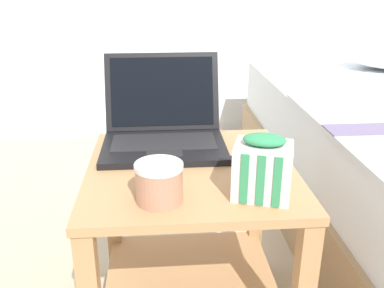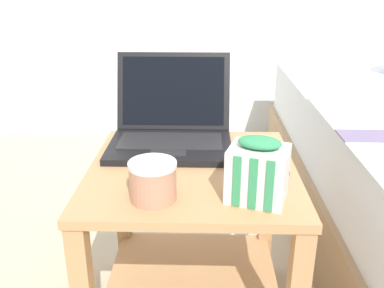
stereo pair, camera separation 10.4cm
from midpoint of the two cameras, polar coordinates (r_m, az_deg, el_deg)
name	(u,v)px [view 2 (the right image)]	position (r m, az deg, el deg)	size (l,w,h in m)	color
bedside_table	(192,227)	(1.19, 2.59, -11.09)	(0.53, 0.54, 0.50)	tan
laptop	(171,127)	(1.24, -0.40, 2.21)	(0.35, 0.32, 0.24)	black
mug_front_left	(153,178)	(0.93, -2.12, -4.67)	(0.11, 0.14, 0.09)	tan
snack_bag	(258,171)	(0.94, 11.91, -3.64)	(0.15, 0.14, 0.15)	silver
cell_phone	(261,166)	(1.12, 11.79, -2.89)	(0.13, 0.16, 0.01)	black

